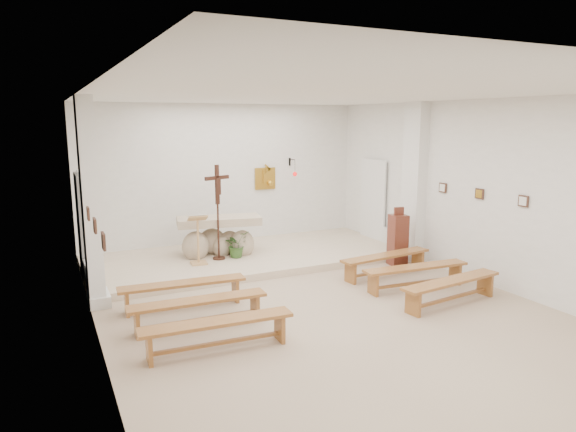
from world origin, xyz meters
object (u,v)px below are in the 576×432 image
altar (218,239)px  lectern (198,239)px  bench_left_third (217,328)px  crucifix_stand (218,205)px  bench_left_second (198,306)px  bench_right_third (451,286)px  bench_right_second (416,272)px  bench_right_front (386,260)px  donation_pedestal (398,240)px  bench_left_front (183,289)px

altar → lectern: 0.85m
bench_left_third → crucifix_stand: bearing=74.8°
crucifix_stand → bench_left_third: (-1.34, -4.01, -0.99)m
bench_left_second → bench_right_third: (4.15, -0.92, 0.00)m
lectern → bench_left_third: bearing=-96.6°
bench_right_second → bench_left_third: same height
bench_right_front → bench_left_second: same height
bench_left_second → crucifix_stand: bearing=68.9°
bench_right_front → bench_right_third: size_ratio=1.00×
crucifix_stand → bench_left_second: bearing=-134.5°
lectern → bench_left_third: size_ratio=0.51×
bench_right_front → bench_right_second: size_ratio=1.00×
lectern → donation_pedestal: 4.27m
crucifix_stand → bench_left_front: crucifix_stand is taller
lectern → crucifix_stand: 0.84m
bench_right_front → donation_pedestal: bearing=31.5°
crucifix_stand → altar: bearing=52.2°
crucifix_stand → bench_right_second: (2.81, -3.08, -0.99)m
bench_right_front → altar: bearing=130.6°
donation_pedestal → bench_left_front: bearing=-166.5°
bench_left_front → bench_left_third: size_ratio=1.00×
altar → bench_right_third: size_ratio=0.90×
donation_pedestal → lectern: bearing=167.7°
altar → bench_right_third: altar is taller
donation_pedestal → bench_left_second: size_ratio=0.60×
bench_right_second → bench_left_third: size_ratio=1.00×
altar → bench_left_second: size_ratio=0.91×
bench_left_front → bench_left_third: 1.85m
bench_left_second → altar: bearing=69.6°
altar → bench_left_third: altar is taller
altar → bench_left_second: altar is taller
crucifix_stand → bench_right_front: (2.81, -2.16, -0.99)m
bench_left_front → bench_right_front: 4.15m
bench_right_front → lectern: bearing=143.1°
donation_pedestal → bench_right_second: bearing=-108.6°
bench_left_third → bench_right_second: bearing=15.8°
lectern → bench_right_second: bearing=-35.3°
altar → bench_left_second: (-1.45, -3.45, -0.18)m
lectern → bench_left_third: (-0.84, -3.82, -0.35)m
altar → bench_left_second: bearing=-101.8°
bench_right_second → altar: bearing=132.4°
bench_right_front → bench_left_second: 4.25m
lectern → bench_right_front: (3.32, -1.97, -0.35)m
altar → crucifix_stand: 0.91m
bench_left_front → bench_right_third: same height
bench_right_front → bench_left_third: 4.55m
lectern → altar: bearing=48.2°
bench_right_second → bench_right_third: 0.92m
lectern → bench_right_third: (3.32, -3.82, -0.35)m
lectern → donation_pedestal: size_ratio=0.85×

